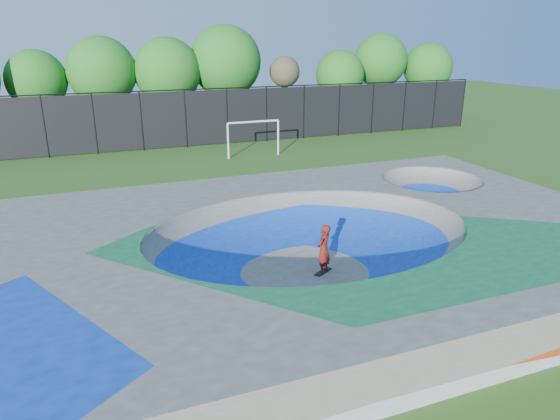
{
  "coord_description": "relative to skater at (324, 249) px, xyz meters",
  "views": [
    {
      "loc": [
        -6.49,
        -13.94,
        7.42
      ],
      "look_at": [
        0.08,
        3.0,
        1.1
      ],
      "focal_mm": 32.0,
      "sensor_mm": 36.0,
      "label": 1
    }
  ],
  "objects": [
    {
      "name": "soccer_goal",
      "position": [
        3.23,
        17.01,
        0.78
      ],
      "size": [
        3.54,
        0.12,
        2.34
      ],
      "color": "white",
      "rests_on": "ground"
    },
    {
      "name": "treeline",
      "position": [
        -1.62,
        26.69,
        4.06
      ],
      "size": [
        52.84,
        7.04,
        8.39
      ],
      "color": "#473023",
      "rests_on": "ground"
    },
    {
      "name": "ground",
      "position": [
        -0.26,
        0.49,
        -0.85
      ],
      "size": [
        120.0,
        120.0,
        0.0
      ],
      "primitive_type": "plane",
      "color": "#2D5718",
      "rests_on": "ground"
    },
    {
      "name": "skateboard",
      "position": [
        0.0,
        0.0,
        -0.82
      ],
      "size": [
        0.78,
        0.6,
        0.05
      ],
      "primitive_type": "cube",
      "rotation": [
        0.0,
        0.0,
        0.56
      ],
      "color": "black",
      "rests_on": "ground"
    },
    {
      "name": "skate_deck",
      "position": [
        -0.26,
        0.49,
        -0.1
      ],
      "size": [
        22.0,
        14.0,
        1.5
      ],
      "primitive_type": "cube",
      "color": "gray",
      "rests_on": "ground"
    },
    {
      "name": "fence",
      "position": [
        -0.26,
        21.49,
        1.25
      ],
      "size": [
        48.09,
        0.09,
        4.04
      ],
      "color": "black",
      "rests_on": "ground"
    },
    {
      "name": "skater",
      "position": [
        0.0,
        0.0,
        0.0
      ],
      "size": [
        0.74,
        0.7,
        1.7
      ],
      "primitive_type": "imported",
      "rotation": [
        0.0,
        0.0,
        3.8
      ],
      "color": "red",
      "rests_on": "ground"
    }
  ]
}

